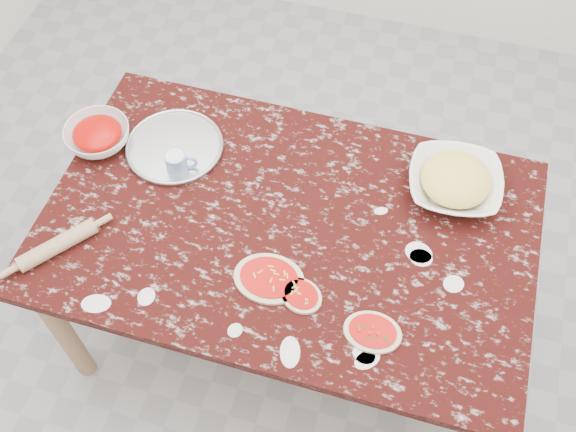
% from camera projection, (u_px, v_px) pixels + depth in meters
% --- Properties ---
extents(ground, '(4.00, 4.00, 0.00)m').
position_uv_depth(ground, '(288.00, 322.00, 2.78)').
color(ground, gray).
extents(worktable, '(1.60, 1.00, 0.75)m').
position_uv_depth(worktable, '(288.00, 238.00, 2.23)').
color(worktable, black).
rests_on(worktable, ground).
extents(pizza_tray, '(0.41, 0.41, 0.01)m').
position_uv_depth(pizza_tray, '(175.00, 147.00, 2.33)').
color(pizza_tray, '#B2B2B7').
rests_on(pizza_tray, worktable).
extents(sauce_bowl, '(0.25, 0.25, 0.07)m').
position_uv_depth(sauce_bowl, '(98.00, 136.00, 2.33)').
color(sauce_bowl, white).
rests_on(sauce_bowl, worktable).
extents(cheese_bowl, '(0.34, 0.34, 0.08)m').
position_uv_depth(cheese_bowl, '(454.00, 183.00, 2.21)').
color(cheese_bowl, white).
rests_on(cheese_bowl, worktable).
extents(flour_mug, '(0.11, 0.07, 0.09)m').
position_uv_depth(flour_mug, '(177.00, 163.00, 2.25)').
color(flour_mug, '#7696C8').
rests_on(flour_mug, worktable).
extents(pizza_left, '(0.22, 0.18, 0.02)m').
position_uv_depth(pizza_left, '(269.00, 278.00, 2.04)').
color(pizza_left, beige).
rests_on(pizza_left, worktable).
extents(pizza_mid, '(0.17, 0.16, 0.02)m').
position_uv_depth(pizza_mid, '(301.00, 296.00, 2.01)').
color(pizza_mid, beige).
rests_on(pizza_mid, worktable).
extents(pizza_right, '(0.17, 0.13, 0.02)m').
position_uv_depth(pizza_right, '(373.00, 332.00, 1.94)').
color(pizza_right, beige).
rests_on(pizza_right, worktable).
extents(rolling_pin, '(0.20, 0.24, 0.05)m').
position_uv_depth(rolling_pin, '(57.00, 245.00, 2.09)').
color(rolling_pin, tan).
rests_on(rolling_pin, worktable).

